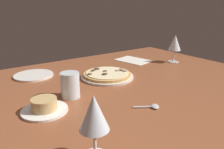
{
  "coord_description": "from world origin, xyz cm",
  "views": [
    {
      "loc": [
        56.91,
        76.93,
        39.92
      ],
      "look_at": [
        -0.7,
        -5.16,
        7.0
      ],
      "focal_mm": 35.5,
      "sensor_mm": 36.0,
      "label": 1
    }
  ],
  "objects_px": {
    "paper_menu": "(133,60)",
    "wine_glass_far": "(175,44)",
    "pizza_main": "(107,75)",
    "ramekin_on_saucer": "(44,106)",
    "spoon": "(152,106)",
    "wine_glass_near": "(94,115)",
    "side_plate": "(34,75)",
    "water_glass": "(70,87)"
  },
  "relations": [
    {
      "from": "pizza_main",
      "to": "ramekin_on_saucer",
      "type": "relative_size",
      "value": 1.65
    },
    {
      "from": "wine_glass_far",
      "to": "wine_glass_near",
      "type": "height_order",
      "value": "wine_glass_far"
    },
    {
      "from": "wine_glass_far",
      "to": "wine_glass_near",
      "type": "relative_size",
      "value": 1.03
    },
    {
      "from": "ramekin_on_saucer",
      "to": "paper_menu",
      "type": "bearing_deg",
      "value": -153.04
    },
    {
      "from": "ramekin_on_saucer",
      "to": "water_glass",
      "type": "distance_m",
      "value": 0.14
    },
    {
      "from": "side_plate",
      "to": "paper_menu",
      "type": "distance_m",
      "value": 0.62
    },
    {
      "from": "side_plate",
      "to": "ramekin_on_saucer",
      "type": "bearing_deg",
      "value": 78.55
    },
    {
      "from": "spoon",
      "to": "pizza_main",
      "type": "bearing_deg",
      "value": -98.52
    },
    {
      "from": "ramekin_on_saucer",
      "to": "pizza_main",
      "type": "bearing_deg",
      "value": -154.86
    },
    {
      "from": "wine_glass_far",
      "to": "spoon",
      "type": "relative_size",
      "value": 1.87
    },
    {
      "from": "wine_glass_near",
      "to": "side_plate",
      "type": "bearing_deg",
      "value": -95.04
    },
    {
      "from": "pizza_main",
      "to": "side_plate",
      "type": "bearing_deg",
      "value": -37.92
    },
    {
      "from": "wine_glass_far",
      "to": "wine_glass_near",
      "type": "xyz_separation_m",
      "value": [
        0.87,
        0.49,
        -0.0
      ]
    },
    {
      "from": "pizza_main",
      "to": "ramekin_on_saucer",
      "type": "height_order",
      "value": "ramekin_on_saucer"
    },
    {
      "from": "pizza_main",
      "to": "wine_glass_far",
      "type": "distance_m",
      "value": 0.52
    },
    {
      "from": "pizza_main",
      "to": "spoon",
      "type": "bearing_deg",
      "value": 81.48
    },
    {
      "from": "ramekin_on_saucer",
      "to": "side_plate",
      "type": "xyz_separation_m",
      "value": [
        -0.08,
        -0.41,
        -0.01
      ]
    },
    {
      "from": "ramekin_on_saucer",
      "to": "wine_glass_near",
      "type": "distance_m",
      "value": 0.32
    },
    {
      "from": "side_plate",
      "to": "paper_menu",
      "type": "relative_size",
      "value": 0.93
    },
    {
      "from": "paper_menu",
      "to": "wine_glass_far",
      "type": "bearing_deg",
      "value": 124.05
    },
    {
      "from": "paper_menu",
      "to": "pizza_main",
      "type": "bearing_deg",
      "value": 16.52
    },
    {
      "from": "pizza_main",
      "to": "side_plate",
      "type": "relative_size",
      "value": 1.35
    },
    {
      "from": "wine_glass_far",
      "to": "wine_glass_near",
      "type": "distance_m",
      "value": 0.99
    },
    {
      "from": "pizza_main",
      "to": "water_glass",
      "type": "bearing_deg",
      "value": 24.88
    },
    {
      "from": "wine_glass_far",
      "to": "water_glass",
      "type": "height_order",
      "value": "wine_glass_far"
    },
    {
      "from": "ramekin_on_saucer",
      "to": "water_glass",
      "type": "bearing_deg",
      "value": -154.33
    },
    {
      "from": "wine_glass_far",
      "to": "water_glass",
      "type": "distance_m",
      "value": 0.77
    },
    {
      "from": "ramekin_on_saucer",
      "to": "spoon",
      "type": "bearing_deg",
      "value": 149.26
    },
    {
      "from": "ramekin_on_saucer",
      "to": "wine_glass_near",
      "type": "relative_size",
      "value": 0.96
    },
    {
      "from": "wine_glass_far",
      "to": "paper_menu",
      "type": "distance_m",
      "value": 0.28
    },
    {
      "from": "wine_glass_far",
      "to": "side_plate",
      "type": "bearing_deg",
      "value": -15.51
    },
    {
      "from": "side_plate",
      "to": "wine_glass_far",
      "type": "bearing_deg",
      "value": 164.49
    },
    {
      "from": "pizza_main",
      "to": "wine_glass_near",
      "type": "relative_size",
      "value": 1.59
    },
    {
      "from": "side_plate",
      "to": "spoon",
      "type": "xyz_separation_m",
      "value": [
        -0.24,
        0.6,
        0.0
      ]
    },
    {
      "from": "wine_glass_near",
      "to": "spoon",
      "type": "xyz_separation_m",
      "value": [
        -0.3,
        -0.11,
        -0.11
      ]
    },
    {
      "from": "wine_glass_near",
      "to": "spoon",
      "type": "relative_size",
      "value": 1.82
    },
    {
      "from": "wine_glass_far",
      "to": "water_glass",
      "type": "xyz_separation_m",
      "value": [
        0.76,
        0.13,
        -0.07
      ]
    },
    {
      "from": "ramekin_on_saucer",
      "to": "wine_glass_far",
      "type": "height_order",
      "value": "wine_glass_far"
    },
    {
      "from": "side_plate",
      "to": "water_glass",
      "type": "bearing_deg",
      "value": 97.12
    },
    {
      "from": "water_glass",
      "to": "ramekin_on_saucer",
      "type": "bearing_deg",
      "value": 25.67
    },
    {
      "from": "water_glass",
      "to": "side_plate",
      "type": "distance_m",
      "value": 0.35
    },
    {
      "from": "ramekin_on_saucer",
      "to": "paper_menu",
      "type": "relative_size",
      "value": 0.76
    }
  ]
}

